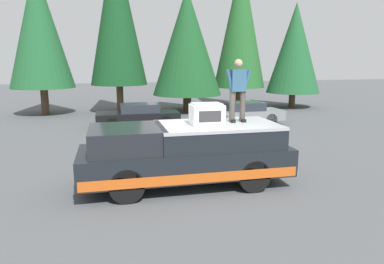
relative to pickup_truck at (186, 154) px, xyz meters
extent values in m
plane|color=#4C4F51|center=(0.06, -0.38, -0.87)|extent=(90.00, 90.00, 0.00)
cube|color=black|center=(0.00, 0.01, -0.17)|extent=(2.00, 5.50, 0.70)
cube|color=#CC5619|center=(0.00, 0.01, -0.37)|extent=(2.01, 5.39, 0.24)
cube|color=black|center=(0.00, 1.52, 0.48)|extent=(1.84, 1.87, 0.60)
cube|color=black|center=(0.00, -0.87, 0.44)|extent=(1.92, 3.19, 0.52)
cube|color=#A8AAAF|center=(0.00, -0.87, 0.74)|extent=(1.94, 3.19, 0.08)
cube|color=#232326|center=(0.00, 2.70, -0.44)|extent=(1.96, 0.16, 0.20)
cube|color=#B2B5BA|center=(0.00, -2.68, -0.44)|extent=(1.96, 0.16, 0.20)
cylinder|color=black|center=(-0.85, 1.60, -0.45)|extent=(0.30, 0.84, 0.84)
cylinder|color=black|center=(0.85, 1.60, -0.45)|extent=(0.30, 0.84, 0.84)
cylinder|color=black|center=(-0.85, -1.59, -0.45)|extent=(0.30, 0.84, 0.84)
cylinder|color=black|center=(0.85, -1.59, -0.45)|extent=(0.30, 0.84, 0.84)
cube|color=silver|center=(-0.04, -0.57, 1.04)|extent=(0.64, 0.84, 0.52)
cube|color=#2D2D30|center=(-0.36, -0.57, 1.04)|extent=(0.01, 0.59, 0.29)
cube|color=#99999E|center=(-0.04, -0.57, 1.32)|extent=(0.58, 0.76, 0.04)
cylinder|color=#423D38|center=(0.17, -1.64, 1.20)|extent=(0.15, 0.15, 0.84)
cube|color=black|center=(0.13, -1.64, 0.82)|extent=(0.26, 0.11, 0.08)
cylinder|color=#423D38|center=(0.17, -1.34, 1.20)|extent=(0.15, 0.15, 0.84)
cube|color=black|center=(0.13, -1.34, 0.82)|extent=(0.26, 0.11, 0.08)
cube|color=#335B7A|center=(0.17, -1.49, 1.91)|extent=(0.24, 0.40, 0.58)
sphere|color=tan|center=(0.17, -1.49, 2.36)|extent=(0.22, 0.22, 0.22)
cylinder|color=#335B7A|center=(0.14, -1.73, 1.91)|extent=(0.09, 0.23, 0.58)
cylinder|color=#335B7A|center=(0.14, -1.24, 1.91)|extent=(0.09, 0.23, 0.58)
cube|color=gray|center=(8.48, -4.89, -0.38)|extent=(1.64, 4.10, 0.50)
cube|color=#282D38|center=(8.48, -4.99, 0.08)|extent=(1.31, 1.89, 0.42)
cylinder|color=black|center=(7.76, -3.62, -0.56)|extent=(0.20, 0.62, 0.62)
cylinder|color=black|center=(9.20, -3.62, -0.56)|extent=(0.20, 0.62, 0.62)
cylinder|color=black|center=(7.76, -6.16, -0.56)|extent=(0.20, 0.62, 0.62)
cylinder|color=black|center=(9.20, -6.16, -0.56)|extent=(0.20, 0.62, 0.62)
cube|color=black|center=(9.00, 0.53, -0.38)|extent=(1.64, 4.10, 0.50)
cube|color=#282D38|center=(9.00, 0.43, 0.08)|extent=(1.31, 1.89, 0.42)
cylinder|color=black|center=(8.28, 1.80, -0.56)|extent=(0.20, 0.62, 0.62)
cylinder|color=black|center=(9.72, 1.80, -0.56)|extent=(0.20, 0.62, 0.62)
cylinder|color=black|center=(8.28, -0.74, -0.56)|extent=(0.20, 0.62, 0.62)
cylinder|color=black|center=(9.72, -0.74, -0.56)|extent=(0.20, 0.62, 0.62)
cylinder|color=#4C3826|center=(14.11, -10.76, -0.35)|extent=(0.44, 0.44, 1.05)
cone|color=#1E562D|center=(14.11, -10.76, 3.24)|extent=(3.67, 3.67, 6.12)
cylinder|color=#4C3826|center=(15.36, -7.20, -0.17)|extent=(0.43, 0.43, 1.40)
cone|color=#235B28|center=(15.36, -7.20, 4.94)|extent=(3.59, 3.59, 8.82)
cylinder|color=#4C3826|center=(13.88, -3.09, -0.33)|extent=(0.53, 0.53, 1.09)
cone|color=#194C23|center=(13.88, -3.09, 3.55)|extent=(4.44, 4.44, 6.67)
cylinder|color=#4C3826|center=(14.33, 1.21, 0.01)|extent=(0.42, 0.42, 1.78)
cone|color=#14421E|center=(14.33, 1.21, 5.35)|extent=(3.52, 3.52, 8.89)
cylinder|color=#4C3826|center=(14.38, 5.76, -0.05)|extent=(0.45, 0.45, 1.65)
cone|color=#1E562D|center=(14.38, 5.76, 4.32)|extent=(3.77, 3.77, 7.09)
camera|label=1|loc=(-8.99, 1.92, 2.45)|focal=33.48mm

